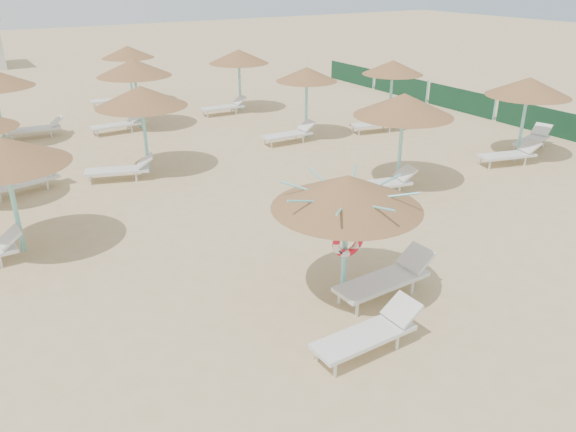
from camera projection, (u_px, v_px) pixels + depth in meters
ground at (344, 301)px, 11.01m from camera, size 120.00×120.00×0.00m
main_palapa at (347, 193)px, 10.30m from camera, size 2.84×2.84×2.54m
lounger_main_a at (370, 332)px, 9.47m from camera, size 2.03×0.65×0.73m
lounger_main_b at (388, 278)px, 11.08m from camera, size 2.20×0.74×0.79m
palapa_field at (191, 85)px, 19.14m from camera, size 20.49×17.82×2.73m
windbreak_fence at (461, 100)px, 25.26m from camera, size 0.08×19.84×1.10m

